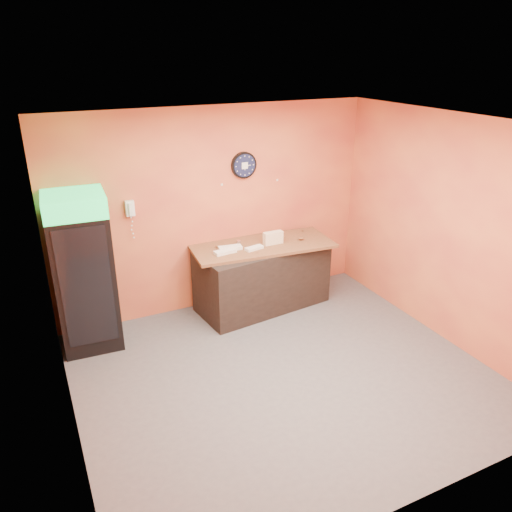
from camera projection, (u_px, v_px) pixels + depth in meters
floor at (283, 374)px, 5.73m from camera, size 4.50×4.50×0.00m
back_wall at (216, 210)px, 6.85m from camera, size 4.50×0.02×2.80m
left_wall at (57, 308)px, 4.29m from camera, size 0.02×4.00×2.80m
right_wall at (447, 231)px, 6.09m from camera, size 0.02×4.00×2.80m
ceiling at (289, 125)px, 4.64m from camera, size 4.50×4.00×0.02m
beverage_cooler at (85, 275)px, 5.96m from camera, size 0.72×0.74×1.95m
prep_counter at (262, 277)px, 7.09m from camera, size 1.91×1.02×0.91m
wall_clock at (244, 165)px, 6.76m from camera, size 0.36×0.06×0.36m
wall_phone at (130, 209)px, 6.26m from camera, size 0.11×0.10×0.20m
butcher_paper at (262, 245)px, 6.90m from camera, size 2.02×0.98×0.04m
sub_roll_stack at (273, 238)px, 6.87m from camera, size 0.28×0.10×0.17m
wrapped_sandwich_left at (225, 252)px, 6.59m from camera, size 0.31×0.15×0.04m
wrapped_sandwich_mid at (254, 248)px, 6.71m from camera, size 0.27×0.15×0.04m
wrapped_sandwich_right at (230, 248)px, 6.71m from camera, size 0.33×0.16×0.04m
kitchen_tool at (239, 242)px, 6.88m from camera, size 0.06×0.06×0.06m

